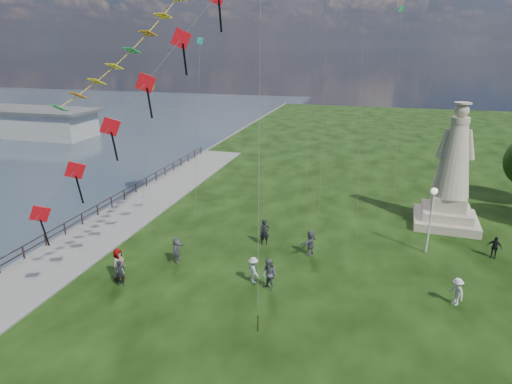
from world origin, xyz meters
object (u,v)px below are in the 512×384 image
(person_1, at_px, (269,275))
(lamppost, at_px, (432,207))
(person_10, at_px, (118,263))
(person_11, at_px, (310,243))
(pier_pavilion, at_px, (11,121))
(person_2, at_px, (253,270))
(person_0, at_px, (120,273))
(person_9, at_px, (495,247))
(statue, at_px, (451,181))
(person_8, at_px, (457,292))
(person_6, at_px, (265,232))
(person_5, at_px, (177,250))

(person_1, bearing_deg, lamppost, 68.27)
(person_10, distance_m, person_11, 12.35)
(pier_pavilion, xyz_separation_m, person_2, (51.01, -34.61, -1.03))
(person_0, distance_m, person_10, 0.98)
(person_2, relative_size, person_10, 0.86)
(lamppost, xyz_separation_m, person_9, (4.24, 0.44, -2.59))
(statue, distance_m, person_8, 12.19)
(lamppost, bearing_deg, person_8, -81.25)
(person_9, bearing_deg, statue, 139.62)
(person_8, bearing_deg, person_6, -138.90)
(person_9, distance_m, person_11, 12.17)
(person_6, height_order, person_9, person_6)
(person_5, xyz_separation_m, person_11, (8.20, 3.32, 0.03))
(person_9, xyz_separation_m, person_10, (-22.52, -9.05, 0.19))
(person_9, height_order, person_11, person_11)
(person_0, relative_size, person_5, 0.93)
(person_6, xyz_separation_m, person_8, (11.89, -4.39, -0.15))
(pier_pavilion, bearing_deg, person_8, -28.54)
(person_6, bearing_deg, person_0, -155.88)
(statue, relative_size, person_8, 6.02)
(pier_pavilion, distance_m, person_11, 61.58)
(person_6, xyz_separation_m, person_10, (-7.34, -6.83, 0.01))
(person_5, xyz_separation_m, person_10, (-2.49, -2.85, 0.11))
(person_11, bearing_deg, person_10, -35.71)
(person_0, xyz_separation_m, person_9, (21.93, 9.80, -0.02))
(person_1, bearing_deg, person_8, 36.47)
(lamppost, height_order, person_0, lamppost)
(person_0, distance_m, person_2, 7.79)
(person_5, xyz_separation_m, person_8, (16.74, -0.42, -0.05))
(person_1, distance_m, person_5, 6.83)
(person_0, distance_m, person_9, 24.02)
(person_6, xyz_separation_m, person_9, (15.18, 2.22, -0.18))
(person_0, height_order, person_5, person_5)
(statue, relative_size, person_11, 5.46)
(person_6, bearing_deg, person_2, -107.00)
(person_0, bearing_deg, statue, 4.96)
(person_1, relative_size, person_6, 1.03)
(pier_pavilion, height_order, person_10, pier_pavilion)
(statue, bearing_deg, person_9, -62.62)
(person_8, distance_m, person_11, 9.32)
(person_1, height_order, person_10, person_1)
(pier_pavilion, relative_size, statue, 3.15)
(pier_pavilion, distance_m, person_6, 58.34)
(statue, bearing_deg, person_0, -139.42)
(statue, xyz_separation_m, person_10, (-20.17, -14.26, -2.65))
(person_2, relative_size, person_5, 0.97)
(pier_pavilion, bearing_deg, person_11, -29.28)
(lamppost, relative_size, person_0, 2.97)
(statue, relative_size, person_1, 4.92)
(lamppost, bearing_deg, person_6, -170.76)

